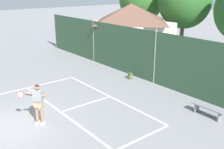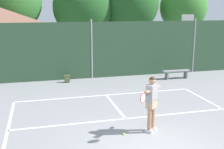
# 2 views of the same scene
# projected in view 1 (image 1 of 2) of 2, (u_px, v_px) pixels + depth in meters

# --- Properties ---
(ground_plane) EXTENTS (120.00, 120.00, 0.00)m
(ground_plane) POSITION_uv_depth(u_px,v_px,m) (9.00, 128.00, 11.32)
(ground_plane) COLOR gray
(court_markings) EXTENTS (8.30, 11.10, 0.01)m
(court_markings) POSITION_uv_depth(u_px,v_px,m) (23.00, 124.00, 11.70)
(court_markings) COLOR white
(court_markings) RESTS_ON ground
(chainlink_fence) EXTENTS (26.09, 0.09, 3.37)m
(chainlink_fence) POSITION_uv_depth(u_px,v_px,m) (155.00, 58.00, 16.14)
(chainlink_fence) COLOR #2D4C33
(chainlink_fence) RESTS_ON ground
(clubhouse_building) EXTENTS (5.95, 5.75, 4.40)m
(clubhouse_building) POSITION_uv_depth(u_px,v_px,m) (131.00, 29.00, 22.70)
(clubhouse_building) COLOR silver
(clubhouse_building) RESTS_ON ground
(tennis_player) EXTENTS (1.08, 1.04, 1.85)m
(tennis_player) POSITION_uv_depth(u_px,v_px,m) (38.00, 101.00, 11.34)
(tennis_player) COLOR silver
(tennis_player) RESTS_ON ground
(tennis_ball) EXTENTS (0.07, 0.07, 0.07)m
(tennis_ball) POSITION_uv_depth(u_px,v_px,m) (31.00, 116.00, 12.34)
(tennis_ball) COLOR #CCE033
(tennis_ball) RESTS_ON ground
(backpack_olive) EXTENTS (0.29, 0.25, 0.46)m
(backpack_olive) POSITION_uv_depth(u_px,v_px,m) (130.00, 76.00, 17.33)
(backpack_olive) COLOR #566038
(backpack_olive) RESTS_ON ground
(courtside_bench) EXTENTS (1.60, 0.36, 0.48)m
(courtside_bench) POSITION_uv_depth(u_px,v_px,m) (208.00, 109.00, 12.26)
(courtside_bench) COLOR gray
(courtside_bench) RESTS_ON ground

